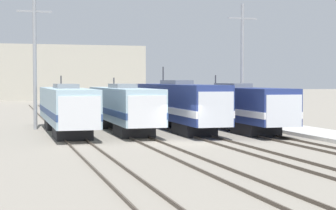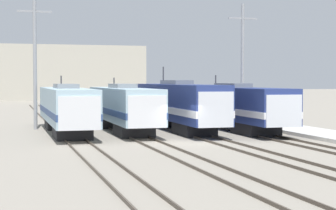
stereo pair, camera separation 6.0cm
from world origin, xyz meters
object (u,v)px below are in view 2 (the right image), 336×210
at_px(locomotive_center_left, 124,107).
at_px(catenary_tower_right, 242,62).
at_px(locomotive_center_right, 178,105).
at_px(catenary_tower_left, 35,59).
at_px(locomotive_far_left, 67,108).
at_px(locomotive_far_right, 235,106).

distance_m(locomotive_center_left, catenary_tower_right, 13.73).
bearing_deg(locomotive_center_right, catenary_tower_left, 158.76).
height_order(locomotive_far_left, locomotive_center_left, locomotive_far_left).
xyz_separation_m(locomotive_center_left, locomotive_far_right, (9.29, -1.13, 0.02)).
bearing_deg(catenary_tower_right, locomotive_center_right, -150.19).
xyz_separation_m(locomotive_center_right, catenary_tower_right, (7.75, 4.44, 3.81)).
bearing_deg(locomotive_far_right, locomotive_far_left, 176.88).
distance_m(locomotive_far_left, catenary_tower_right, 18.13).
bearing_deg(catenary_tower_left, catenary_tower_right, 0.00).
height_order(locomotive_far_right, catenary_tower_right, catenary_tower_right).
bearing_deg(locomotive_far_left, locomotive_far_right, -3.12).
bearing_deg(catenary_tower_right, locomotive_far_right, -119.42).
height_order(locomotive_center_left, locomotive_center_right, locomotive_center_right).
height_order(locomotive_center_left, locomotive_far_right, locomotive_far_right).
xyz_separation_m(locomotive_center_right, catenary_tower_left, (-11.43, 4.44, 3.81)).
bearing_deg(locomotive_far_left, locomotive_center_right, 1.94).
height_order(locomotive_far_left, locomotive_far_right, locomotive_far_right).
relative_size(locomotive_far_left, locomotive_far_right, 0.93).
bearing_deg(locomotive_center_left, catenary_tower_right, 19.50).
height_order(locomotive_center_left, catenary_tower_right, catenary_tower_right).
xyz_separation_m(locomotive_far_right, catenary_tower_right, (3.11, 5.52, 3.93)).
distance_m(locomotive_center_right, locomotive_far_right, 4.77).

